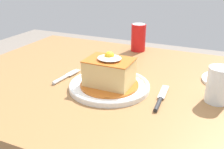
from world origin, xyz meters
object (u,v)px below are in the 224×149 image
object	(u,v)px
main_plate	(109,86)
knife	(160,100)
fork	(64,77)
drinking_glass	(218,87)
soda_can	(138,38)

from	to	relation	value
main_plate	knife	size ratio (longest dim) A/B	1.56
main_plate	fork	xyz separation A→B (m)	(-0.17, 0.00, -0.00)
main_plate	drinking_glass	bearing A→B (deg)	8.58
knife	drinking_glass	world-z (taller)	drinking_glass
main_plate	knife	bearing A→B (deg)	-8.34
fork	drinking_glass	world-z (taller)	drinking_glass
soda_can	drinking_glass	bearing A→B (deg)	-45.30
fork	knife	xyz separation A→B (m)	(0.34, -0.03, 0.00)
knife	fork	bearing A→B (deg)	175.33
drinking_glass	fork	bearing A→B (deg)	-174.78
main_plate	soda_can	size ratio (longest dim) A/B	2.08
drinking_glass	main_plate	bearing A→B (deg)	-171.42
main_plate	drinking_glass	world-z (taller)	drinking_glass
fork	main_plate	bearing A→B (deg)	-1.02
fork	knife	distance (m)	0.35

